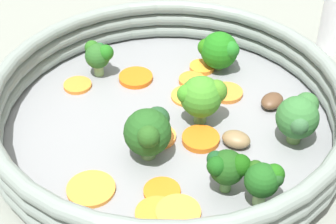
# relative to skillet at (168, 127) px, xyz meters

# --- Properties ---
(ground_plane) EXTENTS (4.00, 4.00, 0.00)m
(ground_plane) POSITION_rel_skillet_xyz_m (0.00, 0.00, -0.01)
(ground_plane) COLOR gray
(skillet) EXTENTS (0.35, 0.35, 0.01)m
(skillet) POSITION_rel_skillet_xyz_m (0.00, 0.00, 0.00)
(skillet) COLOR gray
(skillet) RESTS_ON ground_plane
(skillet_rim_wall) EXTENTS (0.37, 0.37, 0.05)m
(skillet_rim_wall) POSITION_rel_skillet_xyz_m (0.00, 0.00, 0.03)
(skillet_rim_wall) COLOR gray
(skillet_rim_wall) RESTS_ON skillet
(carrot_slice_0) EXTENTS (0.05, 0.05, 0.00)m
(carrot_slice_0) POSITION_rel_skillet_xyz_m (-0.09, 0.09, 0.01)
(carrot_slice_0) COLOR orange
(carrot_slice_0) RESTS_ON skillet
(carrot_slice_1) EXTENTS (0.04, 0.04, 0.00)m
(carrot_slice_1) POSITION_rel_skillet_xyz_m (0.01, -0.05, 0.01)
(carrot_slice_1) COLOR orange
(carrot_slice_1) RESTS_ON skillet
(carrot_slice_2) EXTENTS (0.04, 0.04, 0.01)m
(carrot_slice_2) POSITION_rel_skillet_xyz_m (-0.04, -0.00, 0.01)
(carrot_slice_2) COLOR orange
(carrot_slice_2) RESTS_ON skillet
(carrot_slice_3) EXTENTS (0.04, 0.04, 0.01)m
(carrot_slice_3) POSITION_rel_skillet_xyz_m (0.03, -0.10, 0.01)
(carrot_slice_3) COLOR orange
(carrot_slice_3) RESTS_ON skillet
(carrot_slice_4) EXTENTS (0.05, 0.05, 0.00)m
(carrot_slice_4) POSITION_rel_skillet_xyz_m (-0.01, 0.02, 0.01)
(carrot_slice_4) COLOR orange
(carrot_slice_4) RESTS_ON skillet
(carrot_slice_5) EXTENTS (0.06, 0.06, 0.00)m
(carrot_slice_5) POSITION_rel_skillet_xyz_m (-0.01, 0.12, 0.01)
(carrot_slice_5) COLOR orange
(carrot_slice_5) RESTS_ON skillet
(carrot_slice_6) EXTENTS (0.04, 0.04, 0.01)m
(carrot_slice_6) POSITION_rel_skillet_xyz_m (0.03, -0.07, 0.01)
(carrot_slice_6) COLOR orange
(carrot_slice_6) RESTS_ON skillet
(carrot_slice_7) EXTENTS (0.05, 0.05, 0.00)m
(carrot_slice_7) POSITION_rel_skillet_xyz_m (-0.07, 0.10, 0.01)
(carrot_slice_7) COLOR orange
(carrot_slice_7) RESTS_ON skillet
(carrot_slice_8) EXTENTS (0.05, 0.05, 0.01)m
(carrot_slice_8) POSITION_rel_skillet_xyz_m (0.08, -0.04, 0.01)
(carrot_slice_8) COLOR orange
(carrot_slice_8) RESTS_ON skillet
(carrot_slice_9) EXTENTS (0.04, 0.04, 0.00)m
(carrot_slice_9) POSITION_rel_skillet_xyz_m (-0.06, 0.08, 0.01)
(carrot_slice_9) COLOR orange
(carrot_slice_9) RESTS_ON skillet
(carrot_slice_10) EXTENTS (0.04, 0.04, 0.00)m
(carrot_slice_10) POSITION_rel_skillet_xyz_m (0.12, 0.02, 0.01)
(carrot_slice_10) COLOR orange
(carrot_slice_10) RESTS_ON skillet
(carrot_slice_11) EXTENTS (0.05, 0.05, 0.00)m
(carrot_slice_11) POSITION_rel_skillet_xyz_m (-0.02, -0.08, 0.01)
(carrot_slice_11) COLOR orange
(carrot_slice_11) RESTS_ON skillet
(broccoli_floret_0) EXTENTS (0.05, 0.05, 0.05)m
(broccoli_floret_0) POSITION_rel_skillet_xyz_m (-0.02, 0.05, 0.04)
(broccoli_floret_0) COLOR #80AA61
(broccoli_floret_0) RESTS_ON skillet
(broccoli_floret_1) EXTENTS (0.04, 0.04, 0.04)m
(broccoli_floret_1) POSITION_rel_skillet_xyz_m (-0.10, 0.04, 0.03)
(broccoli_floret_1) COLOR #5E9349
(broccoli_floret_1) RESTS_ON skillet
(broccoli_floret_2) EXTENTS (0.04, 0.03, 0.04)m
(broccoli_floret_2) POSITION_rel_skillet_xyz_m (0.12, -0.02, 0.03)
(broccoli_floret_2) COLOR #8EB36D
(broccoli_floret_2) RESTS_ON skillet
(broccoli_floret_3) EXTENTS (0.04, 0.04, 0.05)m
(broccoli_floret_3) POSITION_rel_skillet_xyz_m (-0.02, -0.03, 0.04)
(broccoli_floret_3) COLOR #79A34F
(broccoli_floret_3) RESTS_ON skillet
(broccoli_floret_4) EXTENTS (0.05, 0.04, 0.05)m
(broccoli_floret_4) POSITION_rel_skillet_xyz_m (0.02, -0.11, 0.03)
(broccoli_floret_4) COLOR #6F9453
(broccoli_floret_4) RESTS_ON skillet
(broccoli_floret_5) EXTENTS (0.04, 0.05, 0.05)m
(broccoli_floret_5) POSITION_rel_skillet_xyz_m (-0.11, -0.06, 0.04)
(broccoli_floret_5) COLOR #6E9A4F
(broccoli_floret_5) RESTS_ON skillet
(broccoli_floret_6) EXTENTS (0.03, 0.03, 0.04)m
(broccoli_floret_6) POSITION_rel_skillet_xyz_m (-0.13, 0.03, 0.03)
(broccoli_floret_6) COLOR #8BB56C
(broccoli_floret_6) RESTS_ON skillet
(mushroom_piece_0) EXTENTS (0.02, 0.03, 0.01)m
(mushroom_piece_0) POSITION_rel_skillet_xyz_m (-0.07, -0.09, 0.01)
(mushroom_piece_0) COLOR brown
(mushroom_piece_0) RESTS_ON skillet
(mushroom_piece_1) EXTENTS (0.03, 0.03, 0.01)m
(mushroom_piece_1) POSITION_rel_skillet_xyz_m (-0.07, -0.02, 0.01)
(mushroom_piece_1) COLOR olive
(mushroom_piece_1) RESTS_ON skillet
(salt_shaker) EXTENTS (0.03, 0.03, 0.10)m
(salt_shaker) POSITION_rel_skillet_xyz_m (-0.05, -0.25, 0.04)
(salt_shaker) COLOR white
(salt_shaker) RESTS_ON ground_plane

